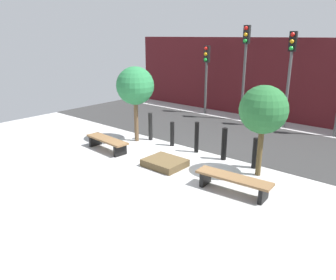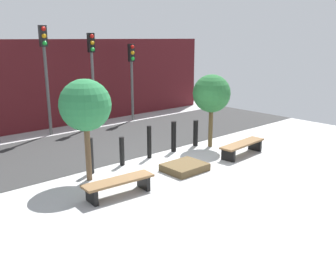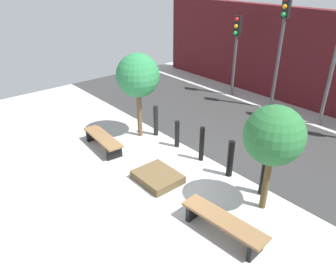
{
  "view_description": "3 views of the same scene",
  "coord_description": "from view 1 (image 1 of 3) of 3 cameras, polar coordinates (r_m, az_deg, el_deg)",
  "views": [
    {
      "loc": [
        6.03,
        -7.18,
        3.79
      ],
      "look_at": [
        -0.28,
        0.24,
        0.66
      ],
      "focal_mm": 35.0,
      "sensor_mm": 36.0,
      "label": 1
    },
    {
      "loc": [
        -7.2,
        -7.58,
        3.75
      ],
      "look_at": [
        -0.42,
        0.02,
        0.95
      ],
      "focal_mm": 40.0,
      "sensor_mm": 36.0,
      "label": 2
    },
    {
      "loc": [
        5.66,
        -4.66,
        5.01
      ],
      "look_at": [
        -0.39,
        0.46,
        0.82
      ],
      "focal_mm": 35.0,
      "sensor_mm": 36.0,
      "label": 3
    }
  ],
  "objects": [
    {
      "name": "bollard_far_right",
      "position": [
        9.99,
        14.95,
        -2.25
      ],
      "size": [
        0.17,
        0.17,
        0.93
      ],
      "primitive_type": "cylinder",
      "color": "black",
      "rests_on": "ground"
    },
    {
      "name": "tree_behind_left_bench",
      "position": [
        11.88,
        -5.74,
        9.31
      ],
      "size": [
        1.36,
        1.36,
        2.74
      ],
      "color": "brown",
      "rests_on": "ground"
    },
    {
      "name": "bollard_left",
      "position": [
        11.62,
        0.73,
        1.06
      ],
      "size": [
        0.15,
        0.15,
        0.87
      ],
      "primitive_type": "cylinder",
      "color": "black",
      "rests_on": "ground"
    },
    {
      "name": "ground_plane",
      "position": [
        10.11,
        0.33,
        -4.17
      ],
      "size": [
        18.0,
        18.0,
        0.0
      ],
      "primitive_type": "plane",
      "color": "#ABABAB"
    },
    {
      "name": "bollard_far_left",
      "position": [
        12.27,
        -3.08,
        2.36
      ],
      "size": [
        0.15,
        0.15,
        1.04
      ],
      "primitive_type": "cylinder",
      "color": "black",
      "rests_on": "ground"
    },
    {
      "name": "building_facade",
      "position": [
        16.08,
        18.33,
        10.01
      ],
      "size": [
        16.2,
        0.5,
        3.69
      ],
      "primitive_type": "cube",
      "color": "#511419",
      "rests_on": "ground"
    },
    {
      "name": "bench_right",
      "position": [
        8.39,
        11.31,
        -6.98
      ],
      "size": [
        1.97,
        0.62,
        0.43
      ],
      "rotation": [
        0.0,
        0.0,
        0.08
      ],
      "color": "black",
      "rests_on": "ground"
    },
    {
      "name": "planter_bed",
      "position": [
        9.91,
        -0.56,
        -3.99
      ],
      "size": [
        1.17,
        0.97,
        0.21
      ],
      "primitive_type": "cube",
      "color": "brown",
      "rests_on": "ground"
    },
    {
      "name": "traffic_light_mid_east",
      "position": [
        14.5,
        20.53,
        12.45
      ],
      "size": [
        0.28,
        0.27,
        3.93
      ],
      "color": "#5A5A5A",
      "rests_on": "ground"
    },
    {
      "name": "tree_behind_right_bench",
      "position": [
        9.11,
        16.29,
        5.0
      ],
      "size": [
        1.3,
        1.3,
        2.55
      ],
      "color": "brown",
      "rests_on": "ground"
    },
    {
      "name": "traffic_light_west",
      "position": [
        16.39,
        6.69,
        12.5
      ],
      "size": [
        0.28,
        0.27,
        3.3
      ],
      "color": "#4C4C4C",
      "rests_on": "ground"
    },
    {
      "name": "bollard_center",
      "position": [
        10.97,
        5.0,
        0.47
      ],
      "size": [
        0.14,
        0.14,
        1.05
      ],
      "primitive_type": "cylinder",
      "color": "black",
      "rests_on": "ground"
    },
    {
      "name": "bench_left",
      "position": [
        11.37,
        -10.57,
        -0.31
      ],
      "size": [
        1.84,
        0.62,
        0.42
      ],
      "rotation": [
        0.0,
        0.0,
        -0.08
      ],
      "color": "black",
      "rests_on": "ground"
    },
    {
      "name": "road_strip",
      "position": [
        13.14,
        11.24,
        0.75
      ],
      "size": [
        18.0,
        4.46,
        0.01
      ],
      "primitive_type": "cube",
      "color": "#2F2F2F",
      "rests_on": "ground"
    },
    {
      "name": "bollard_right",
      "position": [
        10.43,
        9.75,
        -0.7
      ],
      "size": [
        0.17,
        0.17,
        1.04
      ],
      "primitive_type": "cylinder",
      "color": "black",
      "rests_on": "ground"
    },
    {
      "name": "traffic_light_mid_west",
      "position": [
        15.31,
        13.29,
        13.93
      ],
      "size": [
        0.28,
        0.27,
        4.2
      ],
      "color": "#4F4F4F",
      "rests_on": "ground"
    }
  ]
}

